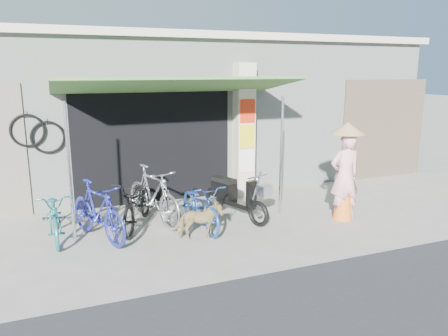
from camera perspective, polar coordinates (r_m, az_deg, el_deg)
name	(u,v)px	position (r m, az deg, el deg)	size (l,w,h in m)	color
ground	(255,233)	(7.85, 4.10, -8.51)	(80.00, 80.00, 0.00)	gray
bicycle_shop	(176,108)	(12.15, -6.33, 7.85)	(12.30, 5.30, 3.66)	#AAB0A7
shop_pillar	(243,130)	(9.99, 2.55, 4.96)	(0.42, 0.44, 3.00)	beige
awning	(178,87)	(8.54, -6.05, 10.45)	(4.60, 1.88, 2.72)	#3D6A2F
neighbour_right	(383,129)	(12.41, 20.09, 4.78)	(2.60, 0.06, 2.60)	brown
bike_teal	(55,215)	(7.98, -21.20, -5.71)	(0.58, 1.66, 0.87)	#186B6F
bike_blue	(98,211)	(7.69, -16.16, -5.42)	(0.48, 1.70, 1.02)	navy
bike_black	(138,203)	(8.13, -11.18, -4.46)	(0.63, 1.79, 0.94)	black
bike_silver	(153,195)	(8.31, -9.26, -3.47)	(0.52, 1.82, 1.10)	#B2B2B7
bike_navy	(201,205)	(7.97, -3.06, -4.87)	(0.58, 1.66, 0.87)	navy
street_dog	(200,221)	(7.48, -3.17, -6.98)	(0.34, 0.75, 0.64)	#9E8953
moped	(234,196)	(8.48, 1.32, -3.74)	(0.78, 1.64, 0.96)	black
nun	(345,173)	(8.63, 15.53, -0.58)	(0.64, 0.64, 1.89)	pink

